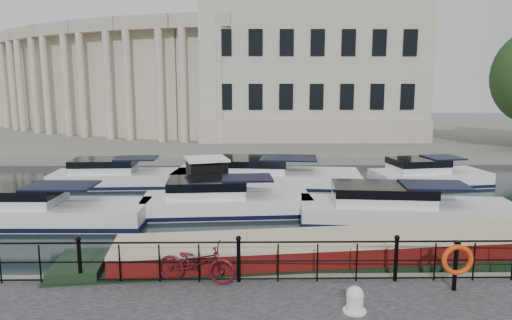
{
  "coord_description": "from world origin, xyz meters",
  "views": [
    {
      "loc": [
        0.29,
        -13.21,
        5.49
      ],
      "look_at": [
        0.5,
        2.0,
        3.0
      ],
      "focal_mm": 32.0,
      "sensor_mm": 36.0,
      "label": 1
    }
  ],
  "objects": [
    {
      "name": "harbour_hut",
      "position": [
        -1.77,
        8.18,
        0.95
      ],
      "size": [
        3.11,
        2.8,
        2.16
      ],
      "rotation": [
        0.0,
        0.0,
        0.27
      ],
      "color": "#6B665B",
      "rests_on": "ground_plane"
    },
    {
      "name": "far_bank",
      "position": [
        0.0,
        39.0,
        0.28
      ],
      "size": [
        120.0,
        42.0,
        0.55
      ],
      "primitive_type": "cube",
      "color": "#6B665B",
      "rests_on": "ground_plane"
    },
    {
      "name": "cabin_cruisers",
      "position": [
        0.06,
        8.41,
        0.37
      ],
      "size": [
        26.31,
        10.96,
        1.99
      ],
      "color": "silver",
      "rests_on": "ground_plane"
    },
    {
      "name": "bicycle",
      "position": [
        -1.06,
        -2.27,
        1.08
      ],
      "size": [
        2.11,
        1.07,
        1.06
      ],
      "primitive_type": "imported",
      "rotation": [
        0.0,
        0.0,
        1.38
      ],
      "color": "#4D0D17",
      "rests_on": "near_quay"
    },
    {
      "name": "ground_plane",
      "position": [
        0.0,
        0.0,
        0.0
      ],
      "size": [
        160.0,
        160.0,
        0.0
      ],
      "primitive_type": "plane",
      "color": "black",
      "rests_on": "ground"
    },
    {
      "name": "narrowboat",
      "position": [
        2.91,
        -0.63,
        0.37
      ],
      "size": [
        16.18,
        3.85,
        1.58
      ],
      "rotation": [
        0.0,
        0.0,
        0.11
      ],
      "color": "black",
      "rests_on": "ground_plane"
    },
    {
      "name": "mooring_bollard",
      "position": [
        2.6,
        -3.84,
        0.83
      ],
      "size": [
        0.52,
        0.52,
        0.59
      ],
      "color": "silver",
      "rests_on": "near_quay"
    },
    {
      "name": "civic_building",
      "position": [
        -1.0,
        34.71,
        7.04
      ],
      "size": [
        53.55,
        31.84,
        16.85
      ],
      "color": "#ADA38C",
      "rests_on": "far_bank"
    },
    {
      "name": "life_ring_post",
      "position": [
        5.27,
        -2.87,
        1.34
      ],
      "size": [
        0.77,
        0.2,
        1.26
      ],
      "color": "black",
      "rests_on": "near_quay"
    },
    {
      "name": "railing",
      "position": [
        0.0,
        -2.25,
        1.2
      ],
      "size": [
        24.14,
        0.14,
        1.22
      ],
      "color": "black",
      "rests_on": "near_quay"
    }
  ]
}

